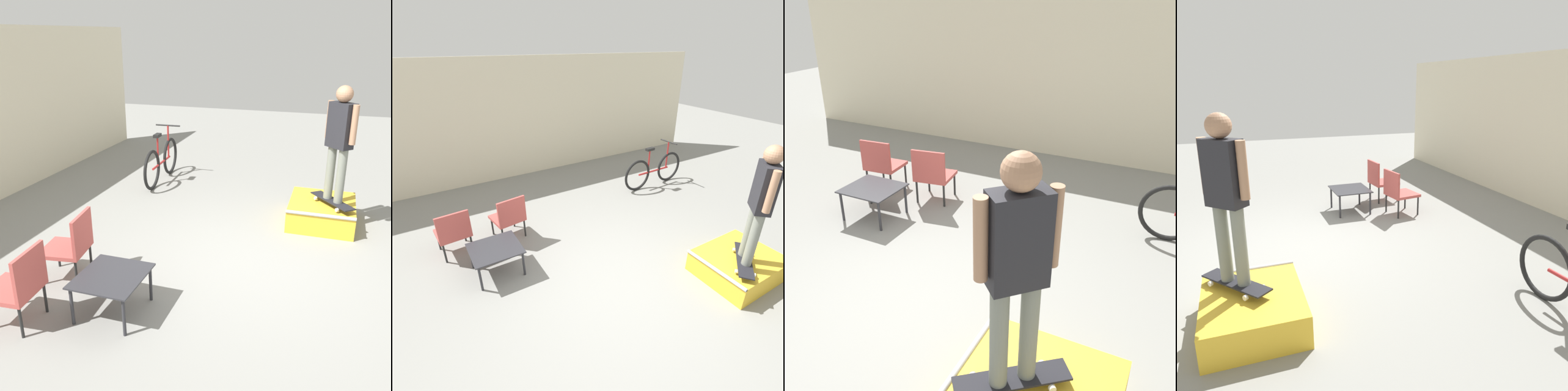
# 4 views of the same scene
# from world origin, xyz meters

# --- Properties ---
(ground_plane) EXTENTS (24.00, 24.00, 0.00)m
(ground_plane) POSITION_xyz_m (0.00, 0.00, 0.00)
(ground_plane) COLOR gray
(house_wall_back) EXTENTS (12.00, 0.06, 3.00)m
(house_wall_back) POSITION_xyz_m (0.00, 4.87, 1.50)
(house_wall_back) COLOR beige
(house_wall_back) RESTS_ON ground_plane
(skate_ramp_box) EXTENTS (1.20, 1.00, 0.38)m
(skate_ramp_box) POSITION_xyz_m (1.67, -0.77, 0.18)
(skate_ramp_box) COLOR gold
(skate_ramp_box) RESTS_ON ground_plane
(skateboard_on_ramp) EXTENTS (0.79, 0.69, 0.07)m
(skateboard_on_ramp) POSITION_xyz_m (1.52, -0.92, 0.44)
(skateboard_on_ramp) COLOR black
(skateboard_on_ramp) RESTS_ON skate_ramp_box
(person_skater) EXTENTS (0.43, 0.43, 1.72)m
(person_skater) POSITION_xyz_m (1.52, -0.92, 1.47)
(person_skater) COLOR gray
(person_skater) RESTS_ON skateboard_on_ramp
(coffee_table) EXTENTS (0.76, 0.69, 0.45)m
(coffee_table) POSITION_xyz_m (-1.51, 1.24, 0.40)
(coffee_table) COLOR #2D2D33
(coffee_table) RESTS_ON ground_plane
(patio_chair_left) EXTENTS (0.56, 0.56, 0.86)m
(patio_chair_left) POSITION_xyz_m (-1.98, 2.04, 0.47)
(patio_chair_left) COLOR black
(patio_chair_left) RESTS_ON ground_plane
(patio_chair_right) EXTENTS (0.59, 0.59, 0.86)m
(patio_chair_right) POSITION_xyz_m (-1.02, 2.04, 0.47)
(patio_chair_right) COLOR black
(patio_chair_right) RESTS_ON ground_plane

